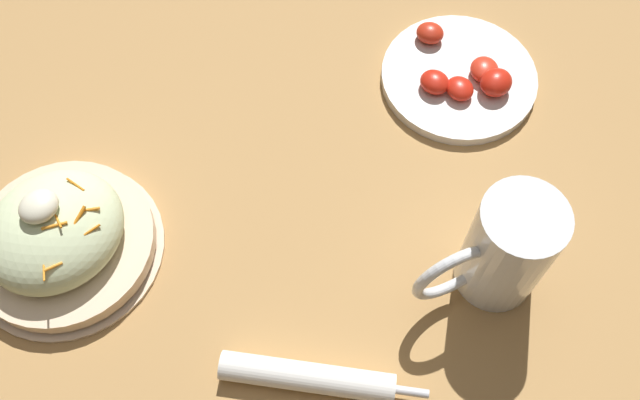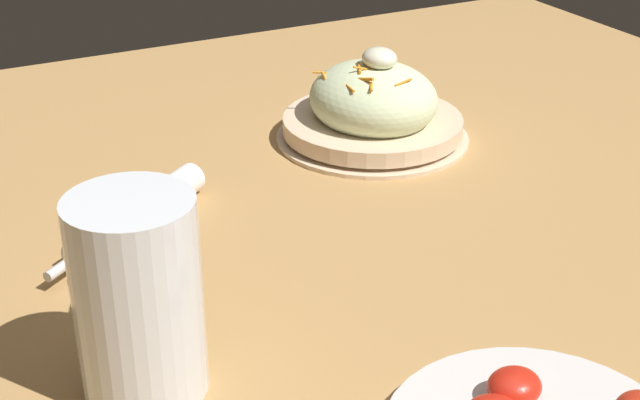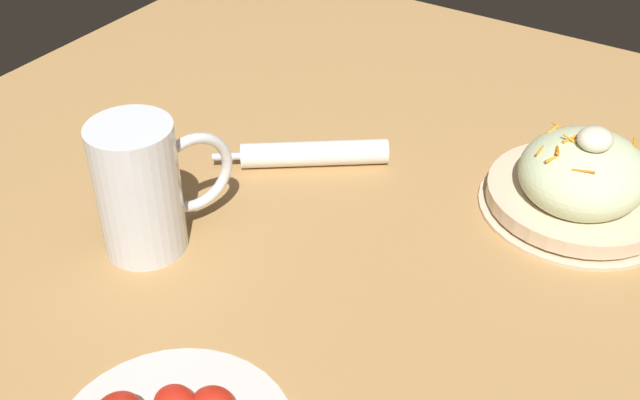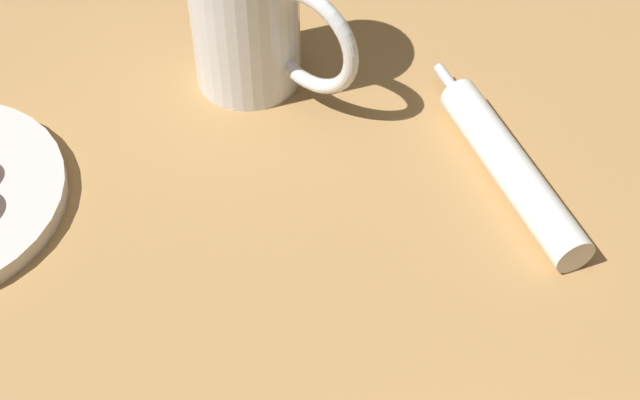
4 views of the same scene
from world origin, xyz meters
The scene contains 3 objects.
ground_plane centered at (0.00, 0.00, 0.00)m, with size 1.43×1.43×0.00m, color #B2844C.
beer_mug centered at (-0.07, 0.25, 0.07)m, with size 0.15×0.09×0.15m.
napkin_roll centered at (0.16, 0.18, 0.02)m, with size 0.15×0.19×0.03m.
Camera 4 is at (0.15, -0.33, 0.54)m, focal length 51.98 mm.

